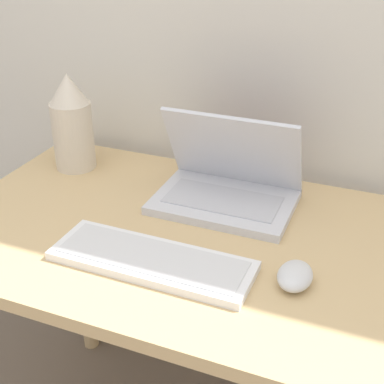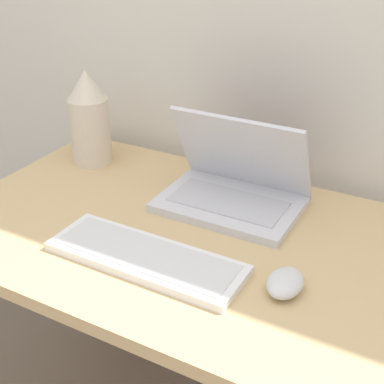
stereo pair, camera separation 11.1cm
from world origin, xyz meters
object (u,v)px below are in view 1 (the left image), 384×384
laptop (229,184)px  vase (72,123)px  mouse (295,276)px  keyboard (152,260)px

laptop → vase: bearing=176.0°
laptop → mouse: laptop is taller
keyboard → vase: bearing=139.7°
laptop → mouse: size_ratio=3.46×
laptop → keyboard: (-0.06, -0.30, -0.04)m
keyboard → mouse: (0.28, 0.04, 0.01)m
keyboard → mouse: mouse is taller
keyboard → vase: vase is taller
keyboard → mouse: 0.28m
vase → keyboard: bearing=-40.3°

